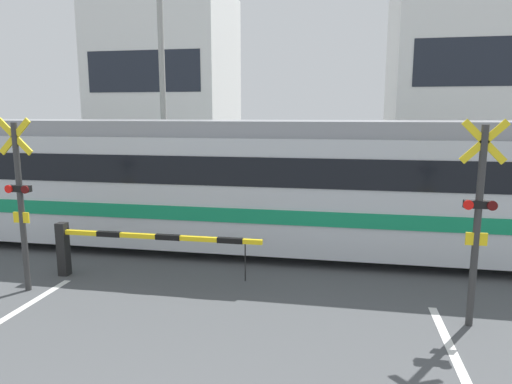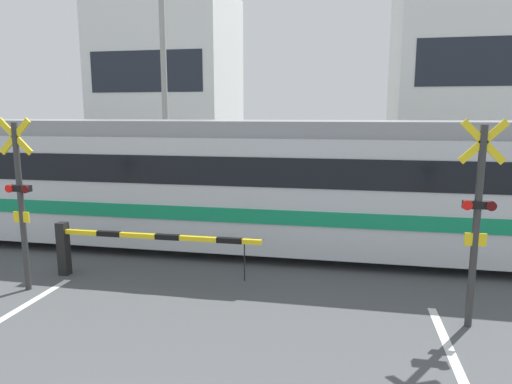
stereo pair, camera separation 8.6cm
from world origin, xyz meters
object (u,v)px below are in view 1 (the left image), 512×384
Objects in this scene: crossing_barrier_near at (114,243)px; crossing_barrier_far at (365,201)px; crossing_signal_right at (478,215)px; crossing_signal_left at (20,198)px; pedestrian at (307,178)px; commuter_train at (178,178)px.

crossing_barrier_near is 7.63m from crossing_barrier_far.
crossing_signal_left is at bearing 180.00° from crossing_signal_right.
pedestrian is at bearing 108.55° from crossing_signal_right.
crossing_signal_left is (-1.74, -3.65, 0.10)m from commuter_train.
crossing_signal_left reaches higher than commuter_train.
commuter_train is at bearing -113.60° from pedestrian.
crossing_barrier_far is 6.68m from crossing_signal_right.
crossing_signal_left is at bearing -115.51° from commuter_train.
commuter_train is 12.12× the size of pedestrian.
pedestrian is (2.81, 6.44, -0.82)m from commuter_train.
crossing_barrier_near is 1.32× the size of crossing_signal_right.
pedestrian is at bearing 65.70° from crossing_signal_left.
crossing_signal_right reaches higher than pedestrian.
crossing_barrier_near and crossing_barrier_far have the same top height.
crossing_barrier_near is 1.93m from crossing_signal_left.
crossing_barrier_far is 2.79× the size of pedestrian.
crossing_signal_right is at bearing -30.47° from commuter_train.
crossing_signal_left is 2.12× the size of pedestrian.
pedestrian is at bearing 66.40° from commuter_train.
crossing_barrier_near is at bearing -133.10° from crossing_barrier_far.
crossing_signal_left is (-1.36, -0.89, 1.05)m from crossing_barrier_near.
crossing_signal_left is (-6.57, -6.46, 1.05)m from crossing_barrier_far.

